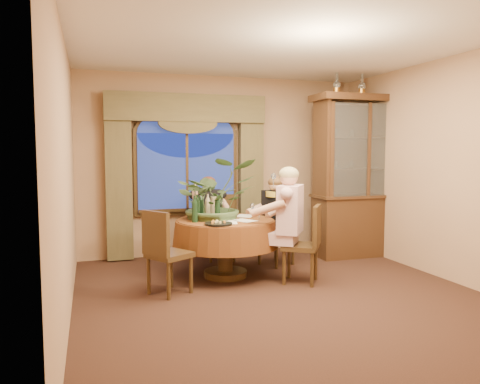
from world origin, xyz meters
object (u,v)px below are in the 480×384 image
object	(u,v)px
oil_lamp_right	(386,85)
person_pink	(290,225)
oil_lamp_left	(337,83)
dining_table	(225,248)
person_back	(208,219)
centerpiece_plant	(215,168)
wine_bottle_2	(195,209)
chair_right	(300,244)
china_cabinet	(360,176)
stoneware_vase	(215,208)
wine_bottle_5	(197,208)
wine_bottle_1	(201,206)
person_scarf	(276,221)
wine_bottle_4	(195,207)
chair_back	(222,228)
chair_front_left	(170,252)
oil_lamp_center	(362,84)
chair_back_right	(276,232)
wine_bottle_3	(208,207)
wine_bottle_0	(217,208)
olive_bowl	(227,218)

from	to	relation	value
oil_lamp_right	person_pink	distance (m)	3.03
oil_lamp_left	dining_table	bearing A→B (deg)	-163.05
oil_lamp_left	person_back	xyz separation A→B (m)	(-1.92, 0.30, -2.01)
centerpiece_plant	wine_bottle_2	world-z (taller)	centerpiece_plant
chair_right	centerpiece_plant	xyz separation A→B (m)	(-0.90, 0.71, 0.93)
china_cabinet	stoneware_vase	world-z (taller)	china_cabinet
centerpiece_plant	wine_bottle_5	distance (m)	0.58
person_pink	chair_right	bearing A→B (deg)	-83.73
oil_lamp_right	wine_bottle_1	distance (m)	3.53
wine_bottle_2	person_scarf	bearing A→B (deg)	18.71
chair_right	oil_lamp_left	bearing A→B (deg)	-10.29
person_scarf	wine_bottle_4	distance (m)	1.27
chair_back	person_pink	xyz separation A→B (m)	(0.49, -1.41, 0.24)
oil_lamp_right	wine_bottle_4	bearing A→B (deg)	-171.24
chair_front_left	person_pink	size ratio (longest dim) A/B	0.67
chair_right	oil_lamp_center	bearing A→B (deg)	-19.62
chair_back_right	wine_bottle_3	world-z (taller)	wine_bottle_3
person_pink	stoneware_vase	world-z (taller)	person_pink
oil_lamp_center	person_scarf	world-z (taller)	oil_lamp_center
chair_right	person_back	xyz separation A→B (m)	(-0.82, 1.43, 0.15)
stoneware_vase	oil_lamp_right	bearing A→B (deg)	8.72
oil_lamp_left	wine_bottle_5	size ratio (longest dim) A/B	1.03
oil_lamp_left	oil_lamp_right	bearing A→B (deg)	0.00
person_back	wine_bottle_3	world-z (taller)	person_back
oil_lamp_center	chair_back	world-z (taller)	oil_lamp_center
dining_table	chair_back	bearing A→B (deg)	77.30
oil_lamp_right	chair_right	bearing A→B (deg)	-150.15
chair_back_right	wine_bottle_4	distance (m)	1.35
wine_bottle_0	wine_bottle_1	world-z (taller)	same
dining_table	oil_lamp_right	bearing A→B (deg)	11.85
centerpiece_plant	person_pink	bearing A→B (deg)	-39.43
stoneware_vase	dining_table	bearing A→B (deg)	-54.78
chair_right	chair_back_right	distance (m)	0.94
chair_back	centerpiece_plant	size ratio (longest dim) A/B	0.81
chair_right	chair_back	world-z (taller)	same
chair_right	wine_bottle_2	world-z (taller)	wine_bottle_2
chair_back_right	wine_bottle_1	size ratio (longest dim) A/B	2.91
china_cabinet	oil_lamp_center	size ratio (longest dim) A/B	7.28
oil_lamp_left	wine_bottle_4	bearing A→B (deg)	-168.02
stoneware_vase	person_back	bearing A→B (deg)	82.97
centerpiece_plant	olive_bowl	size ratio (longest dim) A/B	8.18
china_cabinet	wine_bottle_5	world-z (taller)	china_cabinet
chair_back	stoneware_vase	bearing A→B (deg)	81.19
chair_right	chair_back_right	xyz separation A→B (m)	(0.06, 0.94, 0.00)
person_scarf	wine_bottle_3	world-z (taller)	person_scarf
dining_table	wine_bottle_1	world-z (taller)	wine_bottle_1
china_cabinet	wine_bottle_5	xyz separation A→B (m)	(-2.71, -0.56, -0.32)
wine_bottle_5	chair_front_left	bearing A→B (deg)	-130.27
person_scarf	person_pink	bearing A→B (deg)	149.26
chair_back	wine_bottle_4	world-z (taller)	wine_bottle_4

